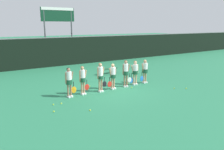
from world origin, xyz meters
TOP-DOWN VIEW (x-y plane):
  - ground_plane at (0.00, 0.00)m, footprint 140.00×140.00m
  - fence_windscreen at (0.00, 9.47)m, footprint 60.00×0.08m
  - scoreboard at (0.27, 10.41)m, footprint 3.35×0.15m
  - bench_courtside at (2.09, 3.87)m, footprint 1.74×0.51m
  - player_0 at (-2.82, -0.02)m, footprint 0.66×0.37m
  - player_1 at (-1.98, 0.02)m, footprint 0.62×0.33m
  - player_2 at (-0.86, -0.08)m, footprint 0.64×0.34m
  - player_3 at (0.07, 0.01)m, footprint 0.65×0.36m
  - player_4 at (1.06, -0.00)m, footprint 0.63×0.35m
  - player_5 at (1.89, 0.10)m, footprint 0.67×0.39m
  - player_6 at (2.75, 0.09)m, footprint 0.68×0.41m
  - tennis_ball_0 at (-4.27, -1.69)m, footprint 0.07×0.07m
  - tennis_ball_1 at (2.07, 1.25)m, footprint 0.07×0.07m
  - tennis_ball_2 at (-2.77, -2.46)m, footprint 0.07×0.07m
  - tennis_ball_3 at (-0.92, 1.27)m, footprint 0.06×0.06m
  - tennis_ball_4 at (1.22, -0.45)m, footprint 0.07×0.07m
  - tennis_ball_5 at (-3.62, -0.86)m, footprint 0.07×0.07m
  - tennis_ball_6 at (-4.01, -0.78)m, footprint 0.07×0.07m
  - tennis_ball_7 at (4.03, -2.46)m, footprint 0.07×0.07m
  - tennis_ball_8 at (1.67, 0.55)m, footprint 0.06×0.06m
  - tennis_ball_9 at (3.42, -2.03)m, footprint 0.06×0.06m

SIDE VIEW (x-z plane):
  - ground_plane at x=0.00m, z-range 0.00..0.00m
  - tennis_ball_3 at x=-0.92m, z-range 0.00..0.06m
  - tennis_ball_8 at x=1.67m, z-range 0.00..0.06m
  - tennis_ball_9 at x=3.42m, z-range 0.00..0.06m
  - tennis_ball_6 at x=-4.01m, z-range 0.00..0.07m
  - tennis_ball_0 at x=-4.27m, z-range 0.00..0.07m
  - tennis_ball_1 at x=2.07m, z-range 0.00..0.07m
  - tennis_ball_7 at x=4.03m, z-range 0.00..0.07m
  - tennis_ball_2 at x=-2.77m, z-range 0.00..0.07m
  - tennis_ball_4 at x=1.22m, z-range 0.00..0.07m
  - tennis_ball_5 at x=-3.62m, z-range 0.00..0.07m
  - bench_courtside at x=2.09m, z-range 0.16..0.61m
  - player_3 at x=0.07m, z-range 0.14..1.76m
  - player_6 at x=2.75m, z-range 0.15..1.79m
  - player_1 at x=-1.98m, z-range 0.13..1.81m
  - player_5 at x=1.89m, z-range 0.15..1.79m
  - player_0 at x=-2.82m, z-range 0.14..1.83m
  - player_4 at x=1.06m, z-range 0.15..1.91m
  - player_2 at x=-0.86m, z-range 0.15..1.92m
  - fence_windscreen at x=0.00m, z-range 0.01..2.85m
  - scoreboard at x=0.27m, z-range 1.55..7.17m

